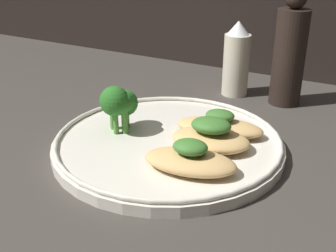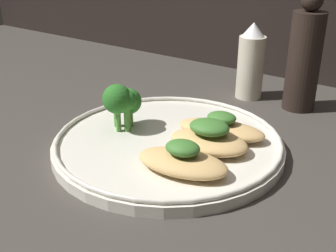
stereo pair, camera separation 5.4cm
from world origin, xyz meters
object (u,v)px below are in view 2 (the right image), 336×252
sauce_bottle (253,63)px  plate (168,143)px  pepper_grinder (304,57)px  broccoli_bunch (122,101)px

sauce_bottle → plate: bearing=-91.1°
plate → pepper_grinder: size_ratio=1.60×
broccoli_bunch → pepper_grinder: (15.91, 24.94, 3.01)cm
plate → broccoli_bunch: broccoli_bunch is taller
plate → broccoli_bunch: 8.40cm
plate → sauce_bottle: 24.74cm
sauce_bottle → pepper_grinder: bearing=0.0°
plate → pepper_grinder: pepper_grinder is taller
sauce_bottle → pepper_grinder: pepper_grinder is taller
plate → pepper_grinder: 26.84cm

